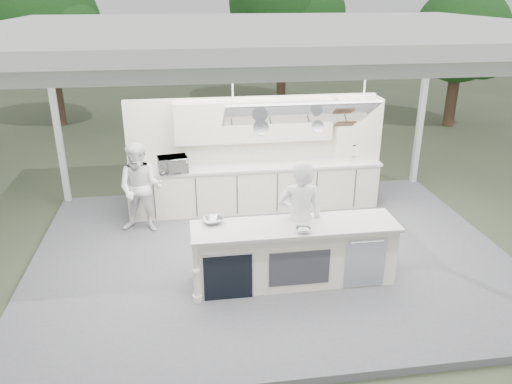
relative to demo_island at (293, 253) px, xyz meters
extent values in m
plane|color=#454D35|center=(-0.18, 0.91, -0.60)|extent=(90.00, 90.00, 0.00)
cube|color=#5E5E63|center=(-0.18, 0.91, -0.54)|extent=(8.00, 6.00, 0.12)
cube|color=white|center=(3.72, 3.81, 1.25)|extent=(0.12, 0.12, 3.70)
cube|color=white|center=(-4.08, 3.81, 1.25)|extent=(0.12, 0.12, 3.70)
cube|color=white|center=(-0.18, 0.91, 3.18)|extent=(8.20, 6.20, 0.16)
cube|color=white|center=(-0.18, -1.99, 3.02)|extent=(8.00, 0.12, 0.16)
cube|color=white|center=(-0.18, 3.81, 3.02)|extent=(8.00, 0.12, 0.16)
cube|color=white|center=(0.02, 0.01, 2.15)|extent=(2.00, 0.71, 0.43)
cube|color=white|center=(0.02, 0.01, 2.15)|extent=(2.06, 0.76, 0.46)
cylinder|color=white|center=(-0.88, 0.01, 2.63)|extent=(0.02, 0.02, 0.95)
cylinder|color=white|center=(0.92, 0.01, 2.63)|extent=(0.02, 0.02, 0.95)
cylinder|color=silver|center=(-0.48, 0.16, 1.93)|extent=(0.22, 0.14, 0.21)
cylinder|color=silver|center=(0.32, 0.11, 1.93)|extent=(0.18, 0.12, 0.18)
cube|color=#9C623E|center=(0.72, 0.13, 1.95)|extent=(0.28, 0.18, 0.12)
cube|color=white|center=(0.02, 0.01, -0.03)|extent=(3.00, 0.70, 0.90)
cube|color=silver|center=(0.02, 0.01, 0.45)|extent=(3.10, 0.78, 0.05)
cylinder|color=white|center=(-1.48, -0.34, -0.02)|extent=(0.11, 0.11, 0.92)
cube|color=black|center=(-1.03, -0.34, -0.12)|extent=(0.70, 0.04, 0.72)
cube|color=silver|center=(-1.03, -0.35, -0.12)|extent=(0.74, 0.03, 0.72)
cube|color=#343439|center=(0.02, -0.35, -0.06)|extent=(0.90, 0.02, 0.55)
cube|color=silver|center=(1.02, -0.35, -0.06)|extent=(0.62, 0.02, 0.78)
cube|color=white|center=(-0.18, 2.81, -0.03)|extent=(5.00, 0.65, 0.90)
cube|color=silver|center=(-0.18, 2.81, 0.45)|extent=(5.08, 0.72, 0.05)
cube|color=white|center=(-0.18, 3.11, 0.65)|extent=(5.00, 0.10, 2.25)
cube|color=white|center=(-0.18, 2.98, 1.32)|extent=(3.10, 0.38, 0.80)
cube|color=white|center=(1.92, 2.93, 1.07)|extent=(0.90, 0.45, 1.30)
cube|color=#9C623E|center=(1.92, 2.93, 1.07)|extent=(0.84, 0.40, 0.03)
cylinder|color=silver|center=(1.82, 2.79, 0.53)|extent=(0.20, 0.20, 0.12)
cylinder|color=black|center=(1.82, 2.79, 0.69)|extent=(0.17, 0.17, 0.20)
cylinder|color=black|center=(2.17, 2.79, 0.52)|extent=(0.16, 0.16, 0.10)
cone|color=black|center=(2.17, 2.79, 0.69)|extent=(0.14, 0.14, 0.24)
cylinder|color=#4B3325|center=(-5.68, 10.91, 0.45)|extent=(0.36, 0.36, 2.10)
sphere|color=#21561F|center=(-5.68, 10.91, 2.69)|extent=(3.40, 3.40, 3.40)
sphere|color=#21561F|center=(-5.00, 10.40, 2.35)|extent=(2.38, 2.38, 2.38)
cylinder|color=#4B3325|center=(2.32, 12.91, 0.63)|extent=(0.36, 0.36, 2.45)
sphere|color=#21561F|center=(2.32, 12.91, 3.25)|extent=(4.00, 4.00, 4.00)
sphere|color=#21561F|center=(3.12, 12.31, 2.85)|extent=(2.80, 2.80, 2.80)
cylinder|color=#4B3325|center=(7.32, 8.91, 0.37)|extent=(0.36, 0.36, 1.92)
sphere|color=#21561F|center=(7.32, 8.91, 2.38)|extent=(3.00, 3.00, 3.00)
sphere|color=#21561F|center=(7.92, 8.46, 2.08)|extent=(2.10, 2.10, 2.10)
imported|color=white|center=(0.13, 0.21, 0.46)|extent=(0.73, 0.52, 1.88)
imported|color=white|center=(-2.38, 2.11, 0.37)|extent=(0.94, 0.80, 1.69)
imported|color=silver|center=(-1.79, 2.61, 0.63)|extent=(0.60, 0.45, 0.30)
imported|color=#B4B6BB|center=(-1.19, 0.26, 0.51)|extent=(0.37, 0.37, 0.07)
imported|color=silver|center=(0.08, -0.24, 0.51)|extent=(0.27, 0.27, 0.07)
camera|label=1|loc=(-1.52, -6.50, 3.73)|focal=35.00mm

